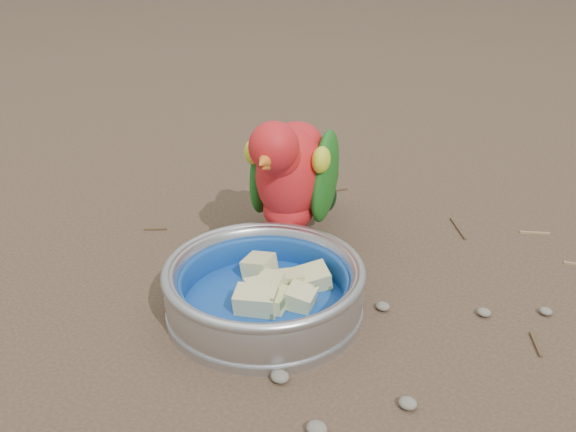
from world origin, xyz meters
The scene contains 6 objects.
ground centered at (0.00, 0.00, 0.00)m, with size 60.00×60.00×0.00m, color #493628.
food_bowl centered at (0.02, 0.03, 0.01)m, with size 0.23×0.23×0.02m, color #B2B2BA.
bowl_wall centered at (0.02, 0.03, 0.04)m, with size 0.23×0.23×0.04m, color #B2B2BA, non-canonical shape.
fruit_wedges centered at (0.02, 0.03, 0.03)m, with size 0.14×0.14×0.03m, color beige, non-canonical shape.
lory_parrot centered at (-0.05, 0.17, 0.10)m, with size 0.11×0.24×0.19m, color red, non-canonical shape.
ground_debris centered at (0.03, 0.02, 0.00)m, with size 0.90×0.80×0.01m, color #92754F, non-canonical shape.
Camera 1 is at (0.41, -0.45, 0.43)m, focal length 40.00 mm.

